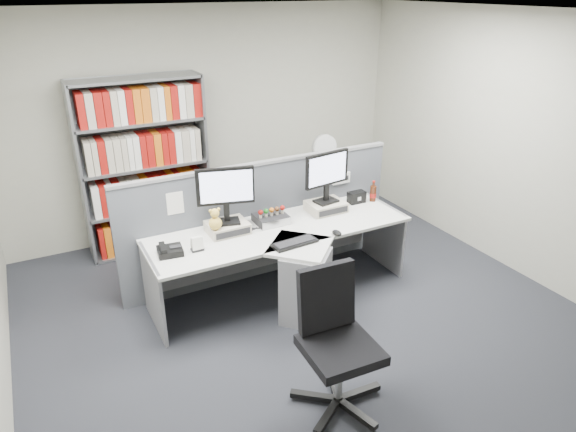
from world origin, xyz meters
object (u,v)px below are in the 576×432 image
speaker (357,197)px  cola_bottle (373,193)px  monitor_left (225,191)px  keyboard (295,243)px  office_chair (335,337)px  desktop_pc (271,219)px  mouse (337,233)px  desk_fan (324,150)px  desk_phone (169,251)px  shelving_unit (145,169)px  desk_calendar (197,245)px  desk (291,262)px  filing_cabinet (322,200)px  monitor_right (327,173)px

speaker → cola_bottle: size_ratio=0.81×
monitor_left → speaker: (1.51, 0.04, -0.36)m
keyboard → office_chair: (-0.29, -1.16, -0.17)m
monitor_left → desktop_pc: (0.46, 0.00, -0.39)m
mouse → cola_bottle: cola_bottle is taller
desk_fan → desk_phone: bearing=-152.6°
desktop_pc → shelving_unit: shelving_unit is taller
desk_calendar → desk: bearing=-10.5°
mouse → shelving_unit: size_ratio=0.06×
filing_cabinet → mouse: bearing=-116.9°
desk_calendar → speaker: (1.89, 0.26, 0.01)m
mouse → filing_cabinet: bearing=63.1°
desk_calendar → keyboard: bearing=-19.7°
mouse → desk_phone: bearing=166.5°
desk_phone → shelving_unit: bearing=83.1°
cola_bottle → desk_fan: desk_fan is taller
desk_phone → office_chair: size_ratio=0.22×
desk_phone → cola_bottle: (2.31, 0.17, 0.05)m
desktop_pc → filing_cabinet: bearing=39.7°
monitor_left → filing_cabinet: bearing=31.1°
monitor_left → office_chair: monitor_left is taller
desktop_pc → office_chair: bearing=-100.3°
shelving_unit → cola_bottle: bearing=-34.8°
desk → monitor_right: 1.00m
cola_bottle → filing_cabinet: bearing=90.8°
desk_fan → keyboard: bearing=-128.7°
desk → desk_phone: desk_phone is taller
monitor_right → desk_phone: bearing=-174.1°
monitor_left → monitor_right: monitor_left is taller
desk_phone → filing_cabinet: desk_phone is taller
monitor_right → filing_cabinet: (0.58, 1.02, -0.79)m
monitor_right → office_chair: bearing=-119.2°
mouse → desk_calendar: (-1.27, 0.32, 0.03)m
desk_calendar → desk_fan: bearing=31.0°
mouse → filing_cabinet: size_ratio=0.17×
shelving_unit → desk_fan: size_ratio=3.85×
monitor_right → desk_phone: monitor_right is taller
monitor_left → office_chair: size_ratio=0.52×
desk → speaker: 1.16m
monitor_left → keyboard: 0.80m
monitor_right → mouse: (-0.21, -0.54, -0.40)m
desktop_pc → mouse: bearing=-51.7°
monitor_right → desktop_pc: (-0.64, 0.00, -0.38)m
keyboard → desk_phone: desk_phone is taller
speaker → cola_bottle: cola_bottle is taller
monitor_right → cola_bottle: monitor_right is taller
desk_calendar → desk_fan: size_ratio=0.25×
cola_bottle → shelving_unit: 2.58m
desk → desk_calendar: size_ratio=19.75×
desk_calendar → cola_bottle: 2.09m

